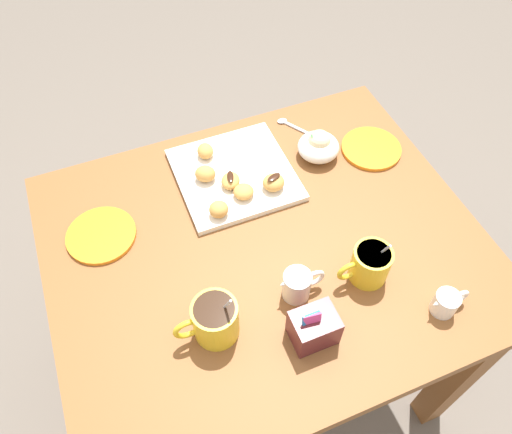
# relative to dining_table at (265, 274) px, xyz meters

# --- Properties ---
(ground_plane) EXTENTS (8.00, 8.00, 0.00)m
(ground_plane) POSITION_rel_dining_table_xyz_m (0.00, 0.00, -0.61)
(ground_plane) COLOR #665B51
(dining_table) EXTENTS (0.99, 0.83, 0.75)m
(dining_table) POSITION_rel_dining_table_xyz_m (0.00, 0.00, 0.00)
(dining_table) COLOR brown
(dining_table) RESTS_ON ground_plane
(pastry_plate_square) EXTENTS (0.29, 0.29, 0.02)m
(pastry_plate_square) POSITION_rel_dining_table_xyz_m (-0.01, -0.22, 0.14)
(pastry_plate_square) COLOR white
(pastry_plate_square) RESTS_ON dining_table
(coffee_mug_yellow_left) EXTENTS (0.12, 0.08, 0.14)m
(coffee_mug_yellow_left) POSITION_rel_dining_table_xyz_m (-0.17, 0.16, 0.18)
(coffee_mug_yellow_left) COLOR yellow
(coffee_mug_yellow_left) RESTS_ON dining_table
(coffee_mug_yellow_right) EXTENTS (0.13, 0.09, 0.15)m
(coffee_mug_yellow_right) POSITION_rel_dining_table_xyz_m (0.18, 0.16, 0.19)
(coffee_mug_yellow_right) COLOR yellow
(coffee_mug_yellow_right) RESTS_ON dining_table
(cream_pitcher_white) EXTENTS (0.10, 0.06, 0.07)m
(cream_pitcher_white) POSITION_rel_dining_table_xyz_m (-0.01, 0.14, 0.18)
(cream_pitcher_white) COLOR white
(cream_pitcher_white) RESTS_ON dining_table
(sugar_caddy) EXTENTS (0.09, 0.07, 0.11)m
(sugar_caddy) POSITION_rel_dining_table_xyz_m (0.00, 0.25, 0.18)
(sugar_caddy) COLOR #561E23
(sugar_caddy) RESTS_ON dining_table
(ice_cream_bowl) EXTENTS (0.11, 0.11, 0.08)m
(ice_cream_bowl) POSITION_rel_dining_table_xyz_m (-0.24, -0.21, 0.17)
(ice_cream_bowl) COLOR white
(ice_cream_bowl) RESTS_ON dining_table
(chocolate_sauce_pitcher) EXTENTS (0.09, 0.05, 0.06)m
(chocolate_sauce_pitcher) POSITION_rel_dining_table_xyz_m (-0.28, 0.29, 0.17)
(chocolate_sauce_pitcher) COLOR white
(chocolate_sauce_pitcher) RESTS_ON dining_table
(saucer_orange_left) EXTENTS (0.16, 0.16, 0.01)m
(saucer_orange_left) POSITION_rel_dining_table_xyz_m (-0.38, -0.17, 0.14)
(saucer_orange_left) COLOR orange
(saucer_orange_left) RESTS_ON dining_table
(saucer_orange_right) EXTENTS (0.16, 0.16, 0.01)m
(saucer_orange_right) POSITION_rel_dining_table_xyz_m (0.35, -0.16, 0.14)
(saucer_orange_right) COLOR orange
(saucer_orange_right) RESTS_ON dining_table
(loose_spoon_near_saucer) EXTENTS (0.10, 0.14, 0.01)m
(loose_spoon_near_saucer) POSITION_rel_dining_table_xyz_m (-0.23, -0.32, 0.14)
(loose_spoon_near_saucer) COLOR silver
(loose_spoon_near_saucer) RESTS_ON dining_table
(beignet_0) EXTENTS (0.07, 0.07, 0.04)m
(beignet_0) POSITION_rel_dining_table_xyz_m (0.07, -0.23, 0.17)
(beignet_0) COLOR #D19347
(beignet_0) RESTS_ON pastry_plate_square
(beignet_1) EXTENTS (0.07, 0.07, 0.03)m
(beignet_1) POSITION_rel_dining_table_xyz_m (0.02, -0.19, 0.17)
(beignet_1) COLOR #D19347
(beignet_1) RESTS_ON pastry_plate_square
(chocolate_drizzle_1) EXTENTS (0.03, 0.04, 0.00)m
(chocolate_drizzle_1) POSITION_rel_dining_table_xyz_m (0.02, -0.19, 0.18)
(chocolate_drizzle_1) COLOR #381E11
(chocolate_drizzle_1) RESTS_ON beignet_1
(beignet_2) EXTENTS (0.06, 0.06, 0.03)m
(beignet_2) POSITION_rel_dining_table_xyz_m (-0.00, -0.14, 0.17)
(beignet_2) COLOR #D19347
(beignet_2) RESTS_ON pastry_plate_square
(beignet_3) EXTENTS (0.05, 0.06, 0.03)m
(beignet_3) POSITION_rel_dining_table_xyz_m (0.04, -0.30, 0.17)
(beignet_3) COLOR #D19347
(beignet_3) RESTS_ON pastry_plate_square
(beignet_4) EXTENTS (0.07, 0.06, 0.04)m
(beignet_4) POSITION_rel_dining_table_xyz_m (-0.08, -0.14, 0.17)
(beignet_4) COLOR #D19347
(beignet_4) RESTS_ON pastry_plate_square
(chocolate_drizzle_4) EXTENTS (0.04, 0.03, 0.00)m
(chocolate_drizzle_4) POSITION_rel_dining_table_xyz_m (-0.08, -0.14, 0.19)
(chocolate_drizzle_4) COLOR #381E11
(chocolate_drizzle_4) RESTS_ON beignet_4
(beignet_5) EXTENTS (0.06, 0.06, 0.04)m
(beignet_5) POSITION_rel_dining_table_xyz_m (0.07, -0.11, 0.17)
(beignet_5) COLOR #D19347
(beignet_5) RESTS_ON pastry_plate_square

